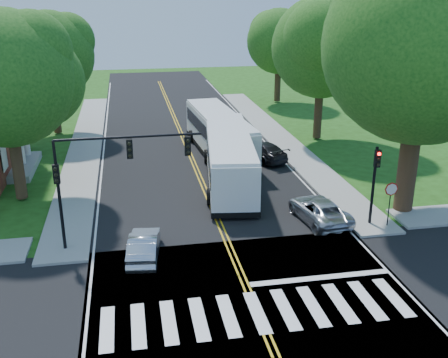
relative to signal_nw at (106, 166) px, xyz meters
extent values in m
plane|color=#1F4511|center=(5.86, -6.43, -4.38)|extent=(140.00, 140.00, 0.00)
cube|color=black|center=(5.86, 11.57, -4.37)|extent=(14.00, 96.00, 0.01)
cube|color=black|center=(5.86, -6.43, -4.37)|extent=(60.00, 12.00, 0.01)
cube|color=gold|center=(5.86, 15.57, -4.36)|extent=(0.36, 70.00, 0.01)
cube|color=silver|center=(-0.94, 15.57, -4.36)|extent=(0.12, 70.00, 0.01)
cube|color=silver|center=(12.66, 15.57, -4.36)|extent=(0.12, 70.00, 0.01)
cube|color=silver|center=(5.86, -6.93, -4.36)|extent=(12.60, 3.00, 0.01)
cube|color=silver|center=(9.36, -4.83, -4.36)|extent=(6.60, 0.40, 0.01)
cube|color=gray|center=(-2.44, 18.57, -4.30)|extent=(2.60, 40.00, 0.15)
cube|color=gray|center=(14.16, 18.57, -4.30)|extent=(2.60, 40.00, 0.15)
cylinder|color=#351C15|center=(16.86, 1.57, -1.23)|extent=(1.10, 1.10, 6.00)
sphere|color=#407C24|center=(16.86, 1.57, 5.28)|extent=(10.80, 10.80, 10.80)
cylinder|color=#351C15|center=(-5.64, 7.57, -1.83)|extent=(0.70, 0.70, 4.80)
sphere|color=#407C24|center=(-5.64, 7.57, 3.17)|extent=(8.00, 8.00, 8.00)
cylinder|color=#351C15|center=(-5.14, 23.57, -2.03)|extent=(0.70, 0.70, 4.40)
sphere|color=#407C24|center=(-5.14, 23.57, 2.64)|extent=(7.60, 7.60, 7.60)
cylinder|color=#351C15|center=(17.36, 17.57, -1.73)|extent=(0.70, 0.70, 5.00)
sphere|color=#407C24|center=(17.36, 17.57, 3.50)|extent=(8.40, 8.40, 8.40)
cylinder|color=#351C15|center=(18.36, 33.57, -2.03)|extent=(0.70, 0.70, 4.40)
sphere|color=#407C24|center=(18.36, 33.57, 2.51)|extent=(7.20, 7.20, 7.20)
cube|color=silver|center=(-6.54, 13.57, 0.02)|extent=(1.40, 6.00, 0.45)
cube|color=gray|center=(-6.54, 13.57, -4.13)|extent=(1.80, 6.00, 0.50)
cylinder|color=silver|center=(-6.54, 11.37, -2.28)|extent=(0.50, 0.50, 4.20)
cylinder|color=silver|center=(-6.54, 13.57, -2.28)|extent=(0.50, 0.50, 4.20)
cylinder|color=silver|center=(-6.54, 15.77, -2.28)|extent=(0.50, 0.50, 4.20)
cylinder|color=black|center=(-2.34, 0.07, -1.93)|extent=(0.16, 0.16, 4.60)
cube|color=black|center=(-2.34, -0.08, -0.23)|extent=(0.30, 0.22, 0.95)
sphere|color=black|center=(-2.34, -0.22, 0.07)|extent=(0.18, 0.18, 0.18)
cylinder|color=black|center=(1.16, 0.07, 1.37)|extent=(7.00, 0.12, 0.12)
cube|color=black|center=(1.16, -0.08, 0.82)|extent=(0.30, 0.22, 0.95)
cube|color=black|center=(3.96, -0.08, 0.82)|extent=(0.30, 0.22, 0.95)
cylinder|color=black|center=(14.06, 0.07, -2.03)|extent=(0.16, 0.16, 4.40)
cube|color=black|center=(14.06, -0.08, -0.43)|extent=(0.30, 0.22, 0.95)
sphere|color=#FF0A05|center=(14.06, -0.22, -0.13)|extent=(0.18, 0.18, 0.18)
cylinder|color=black|center=(14.86, -0.43, -3.13)|extent=(0.06, 0.06, 2.20)
cylinder|color=#A50A07|center=(14.86, -0.46, -2.08)|extent=(0.76, 0.04, 0.76)
cube|color=silver|center=(7.67, 8.30, -2.68)|extent=(4.43, 13.08, 2.99)
cube|color=black|center=(7.67, 8.30, -2.14)|extent=(4.38, 12.20, 1.03)
cube|color=black|center=(8.52, 14.71, -2.30)|extent=(2.65, 0.45, 1.74)
cube|color=orange|center=(8.52, 14.71, -1.32)|extent=(1.85, 0.34, 0.35)
cube|color=black|center=(7.67, 8.30, -4.01)|extent=(4.49, 13.18, 0.33)
cube|color=silver|center=(7.67, 8.30, -1.13)|extent=(4.32, 12.69, 0.24)
cylinder|color=black|center=(9.63, 12.32, -3.85)|extent=(0.48, 1.08, 1.04)
cylinder|color=black|center=(6.82, 12.69, -3.85)|extent=(0.48, 1.08, 1.04)
cylinder|color=black|center=(8.56, 4.23, -3.85)|extent=(0.48, 1.08, 1.04)
cylinder|color=black|center=(5.76, 4.60, -3.85)|extent=(0.48, 1.08, 1.04)
cube|color=silver|center=(8.13, 14.56, -2.71)|extent=(3.65, 12.80, 2.94)
cube|color=black|center=(8.13, 14.56, -2.17)|extent=(3.65, 11.92, 1.02)
cube|color=black|center=(7.66, 20.91, -2.33)|extent=(2.62, 0.29, 1.71)
cube|color=orange|center=(7.66, 20.91, -1.37)|extent=(1.82, 0.23, 0.34)
cube|color=black|center=(8.13, 14.56, -4.01)|extent=(3.70, 12.90, 0.32)
cube|color=silver|center=(8.13, 14.56, -1.18)|extent=(3.56, 12.42, 0.24)
cylinder|color=black|center=(9.21, 18.83, -3.85)|extent=(0.42, 1.05, 1.03)
cylinder|color=black|center=(6.44, 18.63, -3.85)|extent=(0.42, 1.05, 1.03)
cylinder|color=black|center=(9.80, 10.82, -3.85)|extent=(0.42, 1.05, 1.03)
cylinder|color=black|center=(7.02, 10.62, -3.85)|extent=(0.42, 1.05, 1.03)
imported|color=#AFB2B6|center=(1.54, -1.43, -3.71)|extent=(1.86, 4.10, 1.31)
imported|color=silver|center=(11.46, 1.14, -3.70)|extent=(2.77, 5.02, 1.33)
imported|color=black|center=(11.17, 12.66, -3.67)|extent=(3.48, 5.20, 1.40)
camera|label=1|loc=(1.17, -24.57, 8.05)|focal=42.00mm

